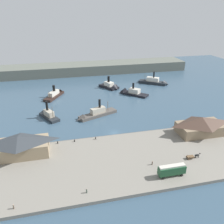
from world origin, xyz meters
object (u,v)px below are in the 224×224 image
object	(u,v)px
ferry_shed_east_terminal	(19,146)
ferry_approaching_east	(156,82)
pedestrian_at_waters_edge	(152,163)
street_tram	(172,170)
horse_cart	(193,156)
ferry_shed_central_terminal	(201,125)
ferry_near_quay	(48,115)
mooring_post_center_east	(96,138)
ferry_mid_harbor	(94,114)
mooring_post_east	(217,123)
mooring_post_west	(75,141)
pedestrian_walking_west	(14,207)
ferry_departing_north	(56,94)
ferry_moored_east	(131,92)
ferry_approaching_west	(111,86)
pedestrian_near_east_shed	(87,191)
mooring_post_center_west	(58,143)

from	to	relation	value
ferry_shed_east_terminal	ferry_approaching_east	world-z (taller)	ferry_approaching_east
pedestrian_at_waters_edge	street_tram	bearing A→B (deg)	-60.94
horse_cart	street_tram	bearing A→B (deg)	-149.73
ferry_shed_central_terminal	ferry_near_quay	xyz separation A→B (m)	(-66.63, 34.91, -3.66)
mooring_post_center_east	ferry_mid_harbor	bearing A→B (deg)	82.52
mooring_post_east	ferry_near_quay	size ratio (longest dim) A/B	0.06
pedestrian_at_waters_edge	ferry_near_quay	distance (m)	63.51
horse_cart	ferry_near_quay	size ratio (longest dim) A/B	0.35
mooring_post_east	mooring_post_west	bearing A→B (deg)	-179.49
ferry_mid_harbor	pedestrian_walking_west	bearing A→B (deg)	-119.25
horse_cart	ferry_approaching_east	size ratio (longest dim) A/B	0.26
street_tram	pedestrian_at_waters_edge	bearing A→B (deg)	119.06
street_tram	ferry_mid_harbor	xyz separation A→B (m)	(-17.44, 53.56, -2.22)
ferry_departing_north	ferry_moored_east	size ratio (longest dim) A/B	1.09
mooring_post_west	ferry_approaching_west	bearing A→B (deg)	65.42
mooring_post_east	ferry_approaching_east	bearing A→B (deg)	91.29
pedestrian_near_east_shed	ferry_departing_north	xyz separation A→B (m)	(-8.16, 91.51, -0.46)
ferry_approaching_east	ferry_moored_east	bearing A→B (deg)	-145.38
ferry_shed_east_terminal	ferry_approaching_east	bearing A→B (deg)	40.95
pedestrian_walking_west	ferry_moored_east	distance (m)	105.16
pedestrian_walking_west	ferry_approaching_west	world-z (taller)	ferry_approaching_west
pedestrian_walking_west	mooring_post_center_east	bearing A→B (deg)	48.30
ferry_shed_central_terminal	pedestrian_walking_west	size ratio (longest dim) A/B	13.25
street_tram	mooring_post_center_west	world-z (taller)	street_tram
ferry_approaching_west	ferry_approaching_east	distance (m)	35.28
ferry_approaching_east	ferry_departing_north	bearing A→B (deg)	-172.26
pedestrian_near_east_shed	mooring_post_center_east	world-z (taller)	pedestrian_near_east_shed
mooring_post_east	ferry_approaching_east	size ratio (longest dim) A/B	0.04
ferry_shed_east_terminal	ferry_departing_north	size ratio (longest dim) A/B	1.11
street_tram	horse_cart	bearing A→B (deg)	30.27
ferry_shed_central_terminal	mooring_post_east	world-z (taller)	ferry_shed_central_terminal
mooring_post_east	ferry_departing_north	bearing A→B (deg)	141.17
mooring_post_center_east	ferry_departing_north	bearing A→B (deg)	104.63
mooring_post_center_east	ferry_approaching_west	xyz separation A→B (m)	(22.43, 68.50, -0.23)
pedestrian_walking_west	ferry_shed_central_terminal	bearing A→B (deg)	19.53
pedestrian_near_east_shed	ferry_departing_north	bearing A→B (deg)	95.10
ferry_approaching_east	mooring_post_center_west	bearing A→B (deg)	-135.97
ferry_moored_east	mooring_post_center_east	bearing A→B (deg)	-121.21
pedestrian_walking_west	mooring_post_east	bearing A→B (deg)	20.33
mooring_post_center_east	ferry_mid_harbor	xyz separation A→B (m)	(3.22, 24.56, -0.25)
ferry_shed_east_terminal	ferry_mid_harbor	xyz separation A→B (m)	(32.93, 29.22, -3.81)
pedestrian_at_waters_edge	pedestrian_near_east_shed	size ratio (longest dim) A/B	0.97
pedestrian_near_east_shed	ferry_departing_north	world-z (taller)	ferry_departing_north
horse_cart	ferry_departing_north	world-z (taller)	ferry_departing_north
ferry_shed_east_terminal	ferry_approaching_west	bearing A→B (deg)	54.53
horse_cart	ferry_moored_east	world-z (taller)	ferry_moored_east
street_tram	ferry_near_quay	world-z (taller)	ferry_near_quay
ferry_approaching_west	ferry_mid_harbor	distance (m)	47.96
street_tram	ferry_near_quay	bearing A→B (deg)	125.01
ferry_mid_harbor	mooring_post_east	bearing A→B (deg)	-23.16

